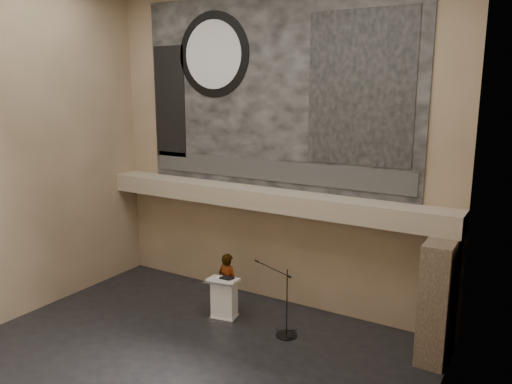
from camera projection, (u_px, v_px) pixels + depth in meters
The scene contains 19 objects.
floor at pixel (180, 363), 10.79m from camera, with size 10.00×10.00×0.00m, color black.
wall_back at pixel (271, 148), 13.25m from camera, with size 10.00×0.02×8.50m, color #7B6A4E.
wall_left at pixel (18, 152), 12.42m from camera, with size 0.02×8.00×8.50m, color #7B6A4E.
wall_right at pixel (434, 198), 7.38m from camera, with size 0.02×8.00×8.50m, color #7B6A4E.
soffit at pixel (264, 199), 13.19m from camera, with size 10.00×0.80×0.50m, color gray.
sprinkler_left at pixel (214, 202), 14.01m from camera, with size 0.04×0.04×0.06m, color #B2893D.
sprinkler_right at pixel (329, 219), 12.25m from camera, with size 0.04×0.04×0.06m, color #B2893D.
banner at pixel (271, 93), 12.92m from camera, with size 8.00×0.05×5.00m, color black.
banner_text_strip at pixel (270, 171), 13.32m from camera, with size 7.76×0.02×0.55m, color #2D2D2D.
banner_clock_rim at pixel (213, 55), 13.59m from camera, with size 2.30×2.30×0.02m, color black.
banner_clock_face at pixel (213, 55), 13.57m from camera, with size 1.84×1.84×0.02m, color silver.
banner_building_print at pixel (360, 89), 11.66m from camera, with size 2.60×0.02×3.60m, color black.
banner_brick_print at pixel (170, 102), 14.67m from camera, with size 1.10×0.02×3.20m, color black.
stone_pier at pixel (438, 299), 10.80m from camera, with size 0.60×1.40×2.70m, color #47382C.
lectern at pixel (224, 298), 12.73m from camera, with size 0.84×0.67×1.14m.
binder at pixel (227, 278), 12.57m from camera, with size 0.31×0.25×0.04m, color black.
papers at pixel (219, 278), 12.65m from camera, with size 0.20×0.27×0.01m, color silver.
speaker_person at pixel (228, 283), 13.07m from camera, with size 0.59×0.39×1.62m, color white.
mic_stand at pixel (285, 325), 11.95m from camera, with size 1.44×0.77×1.69m.
Camera 1 is at (6.46, -7.52, 5.88)m, focal length 35.00 mm.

